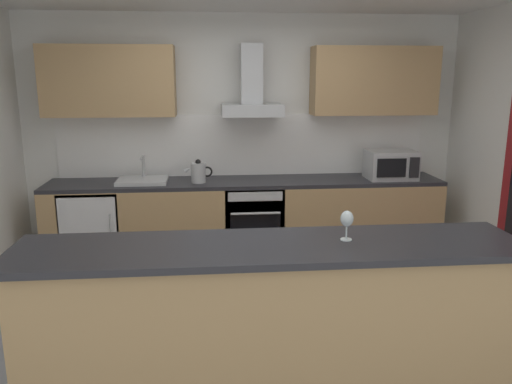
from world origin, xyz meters
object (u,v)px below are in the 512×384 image
Objects in this scene: microwave at (391,165)px; wine_glass at (347,220)px; range_hood at (252,93)px; oven at (253,221)px; refrigerator at (95,229)px; sink at (143,180)px; kettle at (198,172)px.

microwave is 2.56m from wine_glass.
wine_glass is at bearing -115.74° from microwave.
microwave is 0.69× the size of range_hood.
range_hood is at bearing 97.98° from wine_glass.
microwave is 2.81× the size of wine_glass.
microwave is (1.46, -0.03, 0.59)m from oven.
oven is 0.94× the size of refrigerator.
microwave reaches higher than sink.
kettle is (-2.01, -0.01, -0.04)m from microwave.
refrigerator is 3.14m from wine_glass.
sink is (0.51, 0.01, 0.50)m from refrigerator.
microwave is 2.02m from kettle.
oven is 2.46m from wine_glass.
wine_glass reaches higher than sink.
kettle is at bearing -163.68° from range_hood.
oven is at bearing 3.46° from kettle.
refrigerator is 1.22m from kettle.
microwave is 2.59m from sink.
range_hood is at bearing 16.32° from kettle.
microwave is 1.73× the size of kettle.
microwave is at bearing 0.17° from kettle.
kettle is (-0.56, -0.03, 0.55)m from oven.
kettle reaches higher than oven.
range_hood reaches higher than refrigerator.
wine_glass reaches higher than oven.
range_hood is 2.57m from wine_glass.
oven is at bearing 178.90° from microwave.
wine_glass is (-1.11, -2.31, 0.09)m from microwave.
refrigerator is at bearing 130.32° from wine_glass.
oven is at bearing -90.00° from range_hood.
microwave is at bearing -0.47° from refrigerator.
microwave reaches higher than wine_glass.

